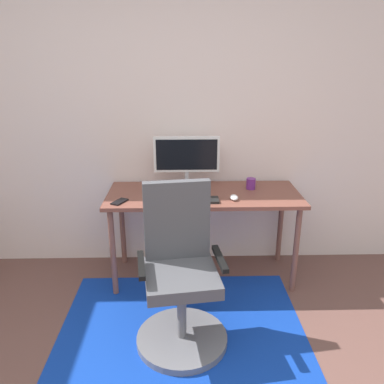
{
  "coord_description": "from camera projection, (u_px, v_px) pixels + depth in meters",
  "views": [
    {
      "loc": [
        0.19,
        -1.05,
        1.79
      ],
      "look_at": [
        0.25,
        1.57,
        0.85
      ],
      "focal_mm": 35.88,
      "sensor_mm": 36.0,
      "label": 1
    }
  ],
  "objects": [
    {
      "name": "area_rug",
      "position": [
        182.0,
        331.0,
        2.64
      ],
      "size": [
        1.68,
        1.37,
        0.01
      ],
      "primitive_type": "cube",
      "color": "#1036A0",
      "rests_on": "ground"
    },
    {
      "name": "computer_mouse",
      "position": [
        234.0,
        197.0,
        2.92
      ],
      "size": [
        0.06,
        0.1,
        0.03
      ],
      "primitive_type": "ellipsoid",
      "color": "white",
      "rests_on": "desk"
    },
    {
      "name": "keyboard",
      "position": [
        190.0,
        200.0,
        2.89
      ],
      "size": [
        0.43,
        0.13,
        0.02
      ],
      "primitive_type": "cube",
      "color": "black",
      "rests_on": "desk"
    },
    {
      "name": "wall_back",
      "position": [
        160.0,
        117.0,
        3.22
      ],
      "size": [
        6.0,
        0.1,
        2.6
      ],
      "primitive_type": "cube",
      "color": "silver",
      "rests_on": "ground"
    },
    {
      "name": "office_chair",
      "position": [
        180.0,
        286.0,
        2.46
      ],
      "size": [
        0.6,
        0.6,
        1.06
      ],
      "rotation": [
        0.0,
        0.0,
        0.13
      ],
      "color": "slate",
      "rests_on": "ground"
    },
    {
      "name": "coffee_cup",
      "position": [
        251.0,
        184.0,
        3.15
      ],
      "size": [
        0.08,
        0.08,
        0.09
      ],
      "primitive_type": "cylinder",
      "color": "#6B277D",
      "rests_on": "desk"
    },
    {
      "name": "monitor",
      "position": [
        187.0,
        157.0,
        3.13
      ],
      "size": [
        0.54,
        0.18,
        0.42
      ],
      "color": "#B2B2B7",
      "rests_on": "desk"
    },
    {
      "name": "cell_phone",
      "position": [
        120.0,
        202.0,
        2.87
      ],
      "size": [
        0.13,
        0.16,
        0.01
      ],
      "primitive_type": "cube",
      "rotation": [
        0.0,
        0.0,
        -0.48
      ],
      "color": "black",
      "rests_on": "desk"
    },
    {
      "name": "desk",
      "position": [
        204.0,
        202.0,
        3.09
      ],
      "size": [
        1.54,
        0.61,
        0.75
      ],
      "color": "brown",
      "rests_on": "ground"
    }
  ]
}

